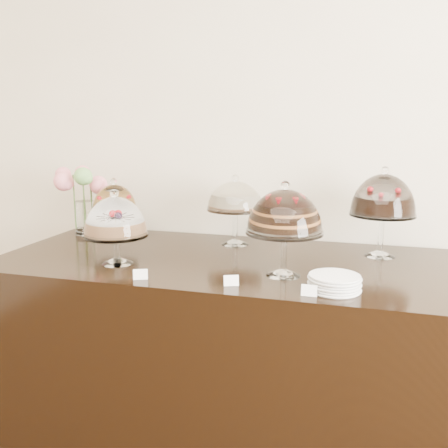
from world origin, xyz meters
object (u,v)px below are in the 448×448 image
(cake_stand_dark_choco, at_px, (383,199))
(cake_stand_sugar_sponge, at_px, (115,220))
(display_counter, at_px, (227,346))
(cake_stand_fruit_tart, at_px, (114,201))
(flower_vase, at_px, (82,191))
(cake_stand_choco_layer, at_px, (285,214))
(plate_stack, at_px, (334,283))
(cake_stand_cheesecake, at_px, (235,199))

(cake_stand_dark_choco, bearing_deg, cake_stand_sugar_sponge, -157.94)
(display_counter, distance_m, cake_stand_dark_choco, 1.05)
(cake_stand_sugar_sponge, distance_m, cake_stand_fruit_tart, 0.54)
(display_counter, relative_size, flower_vase, 5.45)
(cake_stand_sugar_sponge, xyz_separation_m, cake_stand_choco_layer, (0.77, 0.03, 0.06))
(flower_vase, bearing_deg, cake_stand_sugar_sponge, -46.47)
(cake_stand_sugar_sponge, distance_m, cake_stand_dark_choco, 1.27)
(cake_stand_sugar_sponge, xyz_separation_m, flower_vase, (-0.49, 0.51, 0.05))
(cake_stand_dark_choco, relative_size, plate_stack, 2.18)
(display_counter, relative_size, cake_stand_choco_layer, 5.41)
(cake_stand_dark_choco, height_order, plate_stack, cake_stand_dark_choco)
(flower_vase, height_order, plate_stack, flower_vase)
(cake_stand_sugar_sponge, distance_m, cake_stand_cheesecake, 0.67)
(cake_stand_cheesecake, distance_m, plate_stack, 0.88)
(display_counter, distance_m, cake_stand_cheesecake, 0.76)
(display_counter, bearing_deg, cake_stand_choco_layer, -32.18)
(display_counter, relative_size, cake_stand_dark_choco, 5.01)
(cake_stand_fruit_tart, xyz_separation_m, plate_stack, (1.26, -0.58, -0.18))
(cake_stand_cheesecake, height_order, flower_vase, flower_vase)
(cake_stand_cheesecake, xyz_separation_m, cake_stand_dark_choco, (0.75, -0.04, 0.04))
(display_counter, bearing_deg, flower_vase, 163.13)
(display_counter, height_order, cake_stand_sugar_sponge, cake_stand_sugar_sponge)
(cake_stand_dark_choco, distance_m, cake_stand_fruit_tart, 1.44)
(display_counter, xyz_separation_m, cake_stand_fruit_tart, (-0.73, 0.25, 0.66))
(display_counter, height_order, cake_stand_fruit_tart, cake_stand_fruit_tart)
(cake_stand_sugar_sponge, relative_size, flower_vase, 0.86)
(display_counter, bearing_deg, plate_stack, -32.40)
(cake_stand_choco_layer, bearing_deg, cake_stand_sugar_sponge, -177.80)
(cake_stand_choco_layer, distance_m, cake_stand_cheesecake, 0.60)
(plate_stack, bearing_deg, cake_stand_cheesecake, 131.98)
(flower_vase, relative_size, plate_stack, 2.00)
(cake_stand_dark_choco, relative_size, flower_vase, 1.09)
(plate_stack, bearing_deg, cake_stand_choco_layer, 147.31)
(cake_stand_choco_layer, xyz_separation_m, cake_stand_dark_choco, (0.40, 0.45, 0.02))
(cake_stand_fruit_tart, relative_size, flower_vase, 0.85)
(cake_stand_choco_layer, distance_m, cake_stand_fruit_tart, 1.12)
(cake_stand_choco_layer, xyz_separation_m, cake_stand_cheesecake, (-0.34, 0.49, -0.02))
(flower_vase, bearing_deg, cake_stand_dark_choco, -1.19)
(display_counter, bearing_deg, cake_stand_sugar_sponge, -154.60)
(cake_stand_fruit_tart, bearing_deg, plate_stack, -24.97)
(display_counter, relative_size, plate_stack, 10.91)
(cake_stand_sugar_sponge, height_order, flower_vase, flower_vase)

